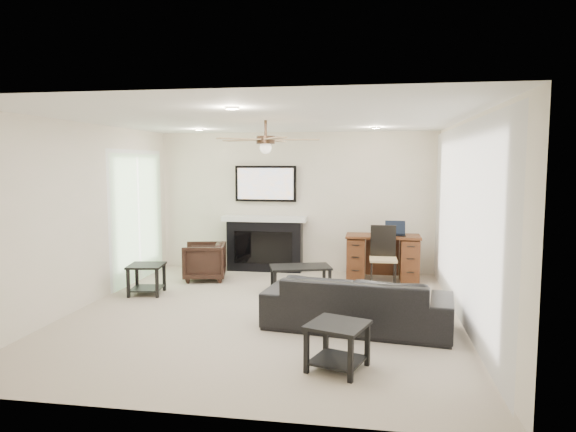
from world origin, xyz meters
name	(u,v)px	position (x,y,z in m)	size (l,w,h in m)	color
room_shell	(280,184)	(0.19, 0.08, 1.68)	(5.50, 5.54, 2.52)	#BCAE97
sofa	(357,302)	(1.21, -0.43, 0.32)	(2.18, 0.85, 0.64)	black
armchair	(204,261)	(-1.39, 1.72, 0.31)	(0.67, 0.69, 0.63)	black
coffee_table	(300,279)	(0.31, 1.17, 0.20)	(0.90, 0.50, 0.40)	black
end_table_near	(337,346)	(1.06, -1.68, 0.23)	(0.52, 0.52, 0.45)	black
end_table_left	(147,279)	(-1.94, 0.67, 0.23)	(0.50, 0.50, 0.45)	black
fireplace_unit	(264,219)	(-0.54, 2.58, 0.95)	(1.52, 0.34, 1.91)	black
desk	(382,258)	(1.55, 2.19, 0.38)	(1.22, 0.56, 0.76)	#3C180F
desk_chair	(383,257)	(1.55, 1.64, 0.48)	(0.42, 0.44, 0.97)	black
laptop	(395,229)	(1.75, 2.17, 0.88)	(0.33, 0.24, 0.23)	black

